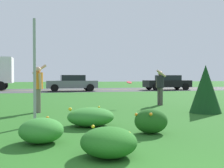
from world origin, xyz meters
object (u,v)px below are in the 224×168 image
Objects in this scene: frisbee_red at (129,82)px; car_black_leftmost at (167,82)px; person_catcher_dark_shirt at (160,85)px; car_gray_center_left at (72,83)px; sign_post_near_path at (35,72)px; person_thrower_orange_shirt at (38,85)px.

car_black_leftmost is at bearing 58.79° from frisbee_red.
car_gray_center_left is at bearing 100.61° from person_catcher_dark_shirt.
car_black_leftmost reaches higher than frisbee_red.
car_gray_center_left is (-0.94, 13.93, -0.31)m from frisbee_red.
sign_post_near_path is 0.62× the size of car_gray_center_left.
car_gray_center_left is (-9.39, 0.00, 0.00)m from car_black_leftmost.
person_catcher_dark_shirt reaches higher than frisbee_red.
person_catcher_dark_shirt is 15.17m from car_black_leftmost.
sign_post_near_path is at bearing -99.12° from car_gray_center_left.
car_black_leftmost is at bearing 55.27° from sign_post_near_path.
car_gray_center_left is at bearing 80.88° from sign_post_near_path.
person_catcher_dark_shirt is (5.31, 1.30, -0.06)m from person_thrower_orange_shirt.
sign_post_near_path is at bearing -142.67° from person_catcher_dark_shirt.
sign_post_near_path is 5.29m from frisbee_red.
person_catcher_dark_shirt is at bearing -116.86° from car_black_leftmost.
car_black_leftmost is (12.16, 14.82, -0.25)m from person_thrower_orange_shirt.
person_thrower_orange_shirt is 19.17m from car_black_leftmost.
frisbee_red is (-1.59, -0.41, 0.12)m from person_catcher_dark_shirt.
sign_post_near_path is 11.52× the size of frisbee_red.
sign_post_near_path reaches higher than frisbee_red.
person_thrower_orange_shirt is 3.82m from frisbee_red.
sign_post_near_path is 21.45m from car_black_leftmost.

